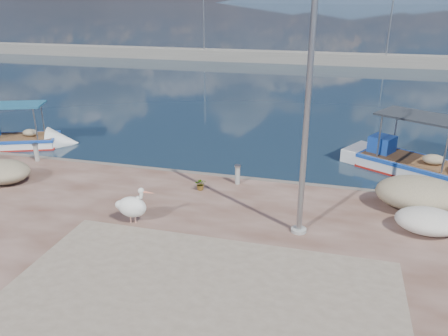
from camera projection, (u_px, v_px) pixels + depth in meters
ground at (189, 260)px, 12.11m from camera, size 1400.00×1400.00×0.00m
quay_patch at (186, 325)px, 8.99m from camera, size 9.00×7.00×0.01m
breakwater at (308, 58)px, 47.89m from camera, size 120.00×2.20×7.50m
boat_left at (18, 143)px, 21.27m from camera, size 5.33×3.42×2.44m
boat_right at (412, 168)px, 18.05m from camera, size 6.10×4.64×2.85m
pelican at (133, 206)px, 12.87m from camera, size 1.20×0.64×1.16m
lamp_post at (306, 120)px, 11.39m from camera, size 0.44×0.96×7.00m
bollard_near at (238, 174)px, 15.66m from camera, size 0.24×0.24×0.72m
bollard_far at (36, 151)px, 17.88m from camera, size 0.24×0.24×0.74m
potted_plant at (201, 184)px, 15.22m from camera, size 0.47×0.44×0.44m
net_pile_b at (2, 172)px, 15.81m from camera, size 2.05×1.60×0.80m
net_pile_d at (428, 221)px, 12.45m from camera, size 1.82×1.36×0.68m
net_pile_c at (419, 194)px, 13.75m from camera, size 2.64×1.89×1.04m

